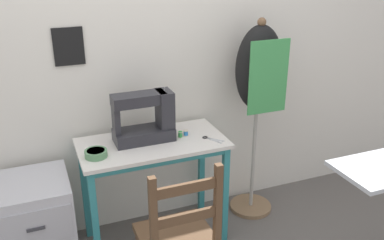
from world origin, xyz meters
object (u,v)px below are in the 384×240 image
object	(u,v)px
fabric_bowl	(96,153)
sewing_machine	(147,118)
filing_cabinet	(37,226)
thread_spool_mid_table	(186,133)
wooden_chair	(178,240)
dress_form	(259,78)
scissors	(210,139)
thread_spool_near_machine	(180,134)

from	to	relation	value
fabric_bowl	sewing_machine	bearing A→B (deg)	18.16
filing_cabinet	thread_spool_mid_table	bearing A→B (deg)	0.95
sewing_machine	wooden_chair	bearing A→B (deg)	-92.92
fabric_bowl	dress_form	bearing A→B (deg)	7.22
sewing_machine	filing_cabinet	xyz separation A→B (m)	(-0.75, -0.05, -0.59)
wooden_chair	dress_form	distance (m)	1.26
scissors	fabric_bowl	bearing A→B (deg)	178.26
sewing_machine	scissors	size ratio (longest dim) A/B	2.84
sewing_machine	fabric_bowl	distance (m)	0.39
thread_spool_mid_table	dress_form	xyz separation A→B (m)	(0.57, 0.06, 0.30)
filing_cabinet	dress_form	world-z (taller)	dress_form
thread_spool_mid_table	scissors	bearing A→B (deg)	-41.29
thread_spool_mid_table	wooden_chair	bearing A→B (deg)	-114.52
fabric_bowl	filing_cabinet	world-z (taller)	fabric_bowl
sewing_machine	filing_cabinet	bearing A→B (deg)	-176.54
thread_spool_mid_table	filing_cabinet	size ratio (longest dim) A/B	0.06
thread_spool_near_machine	dress_form	distance (m)	0.68
sewing_machine	dress_form	world-z (taller)	dress_form
scissors	filing_cabinet	world-z (taller)	scissors
thread_spool_near_machine	dress_form	size ratio (longest dim) A/B	0.03
fabric_bowl	dress_form	distance (m)	1.22
wooden_chair	filing_cabinet	size ratio (longest dim) A/B	1.50
thread_spool_mid_table	thread_spool_near_machine	bearing A→B (deg)	-163.92
wooden_chair	scissors	bearing A→B (deg)	51.51
fabric_bowl	scissors	xyz separation A→B (m)	(0.73, -0.02, -0.02)
sewing_machine	filing_cabinet	size ratio (longest dim) A/B	0.64
scissors	filing_cabinet	distance (m)	1.21
filing_cabinet	dress_form	size ratio (longest dim) A/B	0.42
thread_spool_near_machine	wooden_chair	size ratio (longest dim) A/B	0.04
dress_form	fabric_bowl	bearing A→B (deg)	-172.78
sewing_machine	wooden_chair	world-z (taller)	sewing_machine
thread_spool_mid_table	dress_form	world-z (taller)	dress_form
sewing_machine	fabric_bowl	size ratio (longest dim) A/B	2.97
scissors	wooden_chair	distance (m)	0.73
thread_spool_near_machine	thread_spool_mid_table	xyz separation A→B (m)	(0.04, 0.01, -0.00)
filing_cabinet	wooden_chair	bearing A→B (deg)	-40.64
thread_spool_mid_table	fabric_bowl	bearing A→B (deg)	-171.77
thread_spool_near_machine	thread_spool_mid_table	size ratio (longest dim) A/B	1.09
dress_form	sewing_machine	bearing A→B (deg)	-177.73
thread_spool_near_machine	fabric_bowl	bearing A→B (deg)	-172.40
sewing_machine	scissors	distance (m)	0.43
sewing_machine	fabric_bowl	world-z (taller)	sewing_machine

